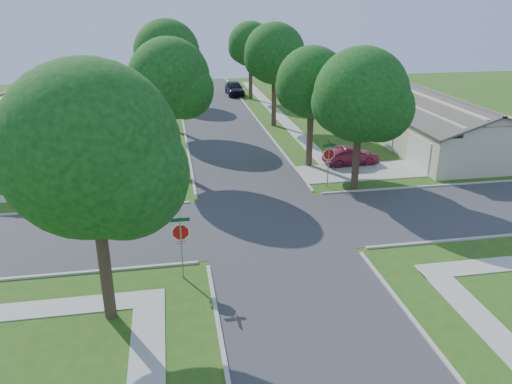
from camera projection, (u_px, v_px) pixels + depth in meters
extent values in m
plane|color=#235517|center=(269.00, 223.00, 26.45)|extent=(100.00, 100.00, 0.00)
cube|color=#333335|center=(269.00, 223.00, 26.44)|extent=(7.00, 100.00, 0.02)
cube|color=#9E9B91|center=(277.00, 113.00, 51.25)|extent=(1.20, 40.00, 0.04)
cube|color=#9E9B91|center=(156.00, 118.00, 49.26)|extent=(1.20, 40.00, 0.04)
cube|color=#9E9B91|center=(361.00, 171.00, 34.23)|extent=(8.80, 3.60, 0.05)
cube|color=gray|center=(182.00, 250.00, 20.88)|extent=(0.06, 0.06, 2.70)
cylinder|color=white|center=(181.00, 232.00, 20.59)|extent=(1.05, 0.02, 1.05)
cylinder|color=#BB100D|center=(181.00, 232.00, 20.59)|extent=(0.90, 0.03, 0.90)
cube|color=#BB100D|center=(181.00, 243.00, 20.76)|extent=(0.34, 0.03, 0.12)
cube|color=white|center=(181.00, 243.00, 20.76)|extent=(0.30, 0.03, 0.08)
cube|color=#0C5426|center=(180.00, 220.00, 20.38)|extent=(0.80, 0.02, 0.16)
cube|color=#0C5426|center=(180.00, 216.00, 20.31)|extent=(0.02, 0.80, 0.16)
cube|color=gray|center=(328.00, 167.00, 31.02)|extent=(0.06, 0.06, 2.70)
cylinder|color=white|center=(329.00, 154.00, 30.73)|extent=(1.05, 0.02, 1.05)
cylinder|color=#BB100D|center=(329.00, 154.00, 30.73)|extent=(0.90, 0.03, 0.90)
cube|color=#BB100D|center=(328.00, 162.00, 30.90)|extent=(0.34, 0.03, 0.12)
cube|color=white|center=(328.00, 162.00, 30.90)|extent=(0.30, 0.03, 0.08)
cube|color=#0C5426|center=(329.00, 145.00, 30.52)|extent=(0.80, 0.02, 0.16)
cube|color=#0C5426|center=(329.00, 143.00, 30.45)|extent=(0.02, 0.80, 0.16)
cylinder|color=#38281C|center=(310.00, 139.00, 34.73)|extent=(0.44, 0.44, 3.95)
sphere|color=#0E3A11|center=(312.00, 82.00, 33.30)|extent=(4.80, 4.80, 4.80)
sphere|color=#0E3A11|center=(326.00, 92.00, 33.22)|extent=(3.46, 3.46, 3.46)
sphere|color=#0E3A11|center=(299.00, 88.00, 33.91)|extent=(3.26, 3.26, 3.26)
cylinder|color=#38281C|center=(274.00, 103.00, 45.66)|extent=(0.44, 0.44, 4.30)
sphere|color=#0E3A11|center=(275.00, 53.00, 44.06)|extent=(5.40, 5.40, 5.40)
sphere|color=#0E3A11|center=(286.00, 62.00, 43.97)|extent=(3.89, 3.89, 3.89)
sphere|color=#0E3A11|center=(264.00, 59.00, 44.74)|extent=(3.67, 3.67, 3.67)
cylinder|color=#38281C|center=(251.00, 81.00, 57.59)|extent=(0.44, 0.44, 4.20)
sphere|color=#0E3A11|center=(250.00, 44.00, 56.07)|extent=(5.00, 5.00, 5.00)
sphere|color=#0E3A11|center=(259.00, 50.00, 55.99)|extent=(3.60, 3.60, 3.60)
sphere|color=#0E3A11|center=(243.00, 48.00, 56.71)|extent=(3.40, 3.40, 3.40)
cylinder|color=#38281C|center=(173.00, 143.00, 33.15)|extent=(0.44, 0.44, 4.25)
sphere|color=#0E3A11|center=(169.00, 79.00, 31.59)|extent=(5.20, 5.20, 5.20)
sphere|color=#0E3A11|center=(184.00, 90.00, 31.50)|extent=(3.74, 3.74, 3.74)
sphere|color=#0E3A11|center=(157.00, 85.00, 32.25)|extent=(3.54, 3.54, 3.54)
cylinder|color=#38281C|center=(170.00, 105.00, 44.10)|extent=(0.44, 0.44, 4.44)
sphere|color=#0E3A11|center=(167.00, 52.00, 42.44)|extent=(5.60, 5.60, 5.60)
sphere|color=#0E3A11|center=(179.00, 61.00, 42.34)|extent=(4.03, 4.03, 4.03)
sphere|color=#0E3A11|center=(157.00, 58.00, 43.15)|extent=(3.81, 3.81, 3.81)
cylinder|color=#38281C|center=(168.00, 85.00, 56.11)|extent=(0.44, 0.44, 3.90)
sphere|color=#0E3A11|center=(166.00, 50.00, 54.73)|extent=(4.60, 4.60, 4.60)
sphere|color=#0E3A11|center=(174.00, 56.00, 54.65)|extent=(3.31, 3.31, 3.31)
sphere|color=#0E3A11|center=(160.00, 54.00, 55.31)|extent=(3.13, 3.13, 3.13)
cylinder|color=#38281C|center=(105.00, 269.00, 18.07)|extent=(0.44, 0.44, 4.04)
sphere|color=#0E3A11|center=(90.00, 149.00, 16.41)|extent=(6.00, 6.00, 6.00)
sphere|color=#0E3A11|center=(124.00, 175.00, 16.31)|extent=(4.32, 4.32, 4.32)
sphere|color=#0E3A11|center=(68.00, 161.00, 17.17)|extent=(4.08, 4.08, 4.08)
cylinder|color=#38281C|center=(356.00, 161.00, 30.67)|extent=(0.44, 0.44, 3.54)
sphere|color=#0E3A11|center=(361.00, 95.00, 29.17)|extent=(5.60, 5.60, 5.60)
sphere|color=#0E3A11|center=(380.00, 108.00, 29.07)|extent=(4.03, 4.03, 4.03)
sphere|color=#0E3A11|center=(343.00, 102.00, 29.88)|extent=(3.81, 3.81, 3.81)
cube|color=beige|center=(443.00, 132.00, 38.61)|extent=(8.00, 13.00, 2.80)
cube|color=#45403B|center=(471.00, 105.00, 38.19)|extent=(4.42, 13.60, 1.56)
cube|color=#45403B|center=(422.00, 107.00, 37.54)|extent=(4.42, 13.60, 1.56)
cube|color=silver|center=(418.00, 153.00, 34.49)|extent=(0.06, 3.20, 2.20)
cube|color=silver|center=(390.00, 138.00, 38.70)|extent=(0.06, 0.90, 2.00)
cube|color=#1E2633|center=(378.00, 123.00, 40.88)|extent=(0.06, 1.80, 1.10)
cube|color=beige|center=(359.00, 92.00, 55.10)|extent=(8.00, 13.00, 2.80)
cube|color=#45403B|center=(377.00, 72.00, 54.68)|extent=(4.42, 13.60, 1.56)
cube|color=#45403B|center=(343.00, 73.00, 54.02)|extent=(4.42, 13.60, 1.56)
cube|color=silver|center=(335.00, 102.00, 50.98)|extent=(0.06, 3.20, 2.20)
cube|color=silver|center=(322.00, 95.00, 55.19)|extent=(0.06, 0.90, 2.00)
cube|color=#1E2633|center=(315.00, 86.00, 57.37)|extent=(0.06, 1.80, 1.10)
cube|color=beige|center=(19.00, 138.00, 37.07)|extent=(8.00, 13.00, 2.80)
cube|color=#45403B|center=(43.00, 110.00, 36.65)|extent=(4.42, 13.60, 1.56)
cube|color=silver|center=(67.00, 154.00, 34.26)|extent=(0.06, 3.20, 2.20)
cube|color=silver|center=(77.00, 138.00, 38.47)|extent=(0.06, 0.90, 2.00)
cube|color=#1E2633|center=(81.00, 124.00, 40.65)|extent=(0.06, 1.80, 1.10)
cube|color=beige|center=(61.00, 96.00, 52.64)|extent=(8.00, 13.00, 2.80)
cube|color=#45403B|center=(78.00, 76.00, 52.22)|extent=(4.42, 13.60, 1.56)
cube|color=#45403B|center=(38.00, 77.00, 51.57)|extent=(4.42, 13.60, 1.56)
cube|color=silver|center=(96.00, 105.00, 49.84)|extent=(0.06, 3.20, 2.20)
cube|color=silver|center=(101.00, 97.00, 54.04)|extent=(0.06, 0.90, 2.00)
cube|color=#1E2633|center=(103.00, 88.00, 56.22)|extent=(0.06, 1.80, 1.10)
imported|color=#4E101F|center=(351.00, 156.00, 35.43)|extent=(3.98, 1.61, 1.29)
imported|color=black|center=(234.00, 88.00, 60.49)|extent=(2.05, 4.85, 1.64)
imported|color=black|center=(183.00, 101.00, 54.00)|extent=(2.44, 4.93, 1.38)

